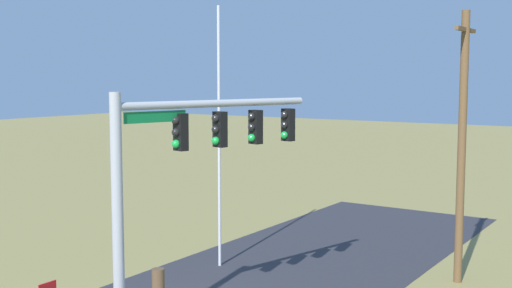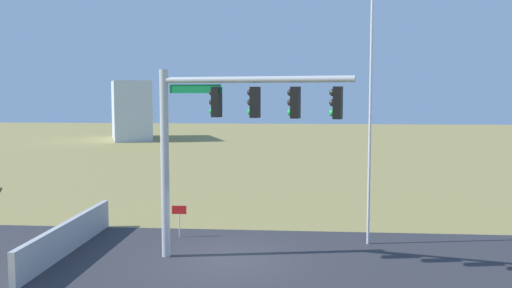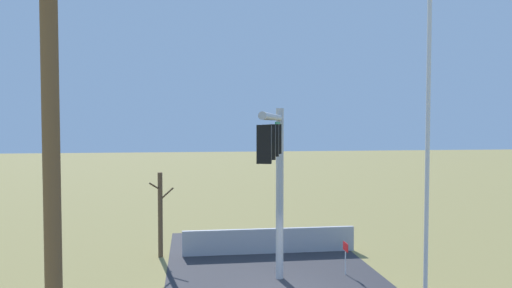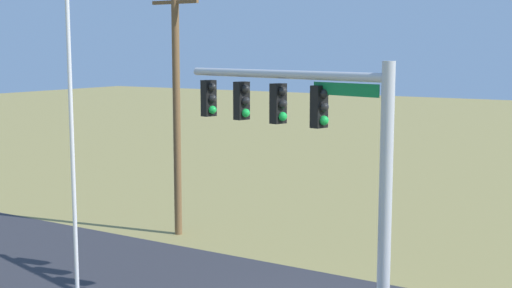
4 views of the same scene
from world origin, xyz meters
TOP-DOWN VIEW (x-y plane):
  - signal_mast at (0.04, 0.37)m, footprint 6.22×1.79m
  - flagpole at (-4.89, -2.30)m, footprint 0.10×0.10m
  - utility_pole at (-7.70, 5.20)m, footprint 1.90×0.26m

SIDE VIEW (x-z plane):
  - utility_pole at x=-7.70m, z-range 0.17..8.85m
  - flagpole at x=-4.89m, z-range 0.00..9.02m
  - signal_mast at x=0.04m, z-range 1.39..7.64m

